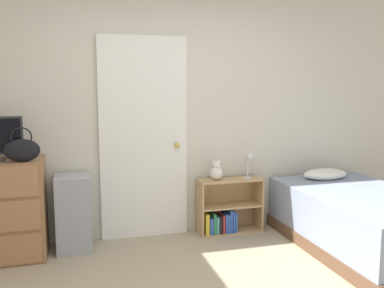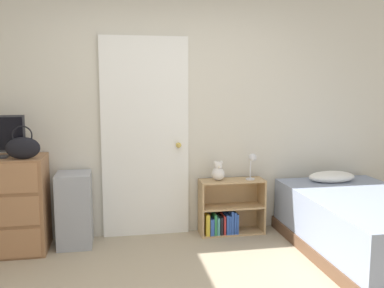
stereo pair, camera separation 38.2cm
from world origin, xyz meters
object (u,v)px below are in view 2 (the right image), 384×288
(storage_bin, at_px, (75,209))
(bookshelf, at_px, (227,212))
(handbag, at_px, (23,147))
(desk_lamp, at_px, (252,161))
(bed, at_px, (366,226))
(dresser, at_px, (2,205))
(teddy_bear, at_px, (218,172))

(storage_bin, height_order, bookshelf, storage_bin)
(handbag, bearing_deg, desk_lamp, 5.82)
(bed, bearing_deg, handbag, 170.27)
(handbag, xyz_separation_m, storage_bin, (0.41, 0.20, -0.65))
(handbag, distance_m, bed, 3.20)
(storage_bin, xyz_separation_m, desk_lamp, (1.81, 0.02, 0.42))
(dresser, relative_size, handbag, 3.00)
(storage_bin, bearing_deg, dresser, -175.13)
(handbag, relative_size, storage_bin, 0.42)
(storage_bin, bearing_deg, bed, -15.30)
(handbag, relative_size, teddy_bear, 1.47)
(dresser, height_order, bed, dresser)
(teddy_bear, distance_m, bed, 1.50)
(dresser, xyz_separation_m, storage_bin, (0.65, 0.06, -0.09))
(storage_bin, height_order, teddy_bear, teddy_bear)
(bookshelf, distance_m, desk_lamp, 0.61)
(storage_bin, distance_m, bookshelf, 1.57)
(storage_bin, distance_m, teddy_bear, 1.49)
(storage_bin, xyz_separation_m, teddy_bear, (1.46, 0.06, 0.31))
(dresser, height_order, desk_lamp, dresser)
(desk_lamp, bearing_deg, dresser, -178.17)
(teddy_bear, bearing_deg, storage_bin, -177.69)
(bed, bearing_deg, desk_lamp, 138.70)
(bookshelf, bearing_deg, bed, -35.56)
(dresser, relative_size, teddy_bear, 4.39)
(bookshelf, bearing_deg, teddy_bear, -177.89)
(dresser, height_order, bookshelf, dresser)
(teddy_bear, relative_size, desk_lamp, 0.74)
(bookshelf, bearing_deg, handbag, -172.32)
(bookshelf, height_order, desk_lamp, desk_lamp)
(handbag, distance_m, storage_bin, 0.80)
(dresser, bearing_deg, bookshelf, 3.05)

